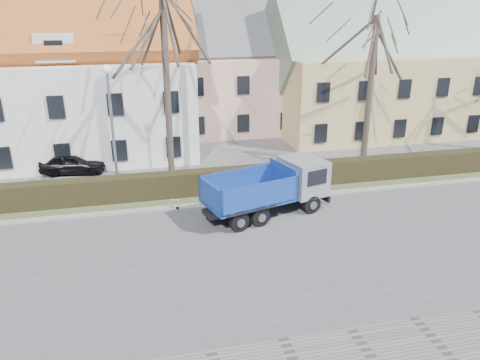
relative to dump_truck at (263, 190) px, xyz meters
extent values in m
plane|color=#4E4E51|center=(-1.84, -2.84, -1.28)|extent=(120.00, 120.00, 0.00)
cube|color=gray|center=(-1.84, 1.76, -1.22)|extent=(80.00, 0.30, 0.12)
cube|color=#46532E|center=(-1.84, 3.36, -1.23)|extent=(80.00, 3.00, 0.10)
cube|color=black|center=(-1.84, 3.16, -0.63)|extent=(60.00, 0.90, 1.30)
imported|color=black|center=(-9.50, 8.29, -0.64)|extent=(3.96, 2.10, 1.28)
camera|label=1|loc=(-5.73, -19.82, 8.31)|focal=35.00mm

